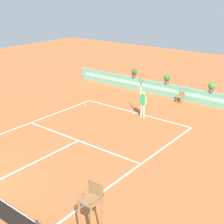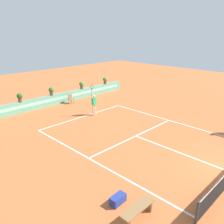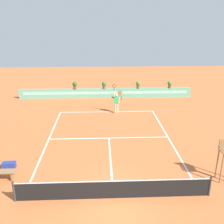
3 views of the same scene
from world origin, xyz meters
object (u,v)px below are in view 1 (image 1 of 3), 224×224
Objects in this scene: potted_plant_centre at (167,79)px; umpire_chair at (92,206)px; ball_kid_chair at (181,97)px; potted_plant_right at (212,87)px; potted_plant_left at (134,73)px; tennis_player at (143,102)px; tennis_ball_near_baseline at (86,106)px.

umpire_chair is at bearing -69.14° from potted_plant_centre.
umpire_chair is 15.01m from ball_kid_chair.
potted_plant_right is 1.00× the size of potted_plant_left.
potted_plant_left is 1.00× the size of potted_plant_centre.
tennis_player reaches higher than ball_kid_chair.
ball_kid_chair is at bearing 44.59° from tennis_ball_near_baseline.
tennis_player is at bearing 9.86° from tennis_ball_near_baseline.
umpire_chair is 0.83× the size of tennis_player.
potted_plant_right is at bearing 20.57° from ball_kid_chair.
tennis_player reaches higher than potted_plant_centre.
potted_plant_centre is (-0.99, 4.86, 0.36)m from tennis_player.
potted_plant_right is (-2.20, 15.13, 0.07)m from umpire_chair.
tennis_player is at bearing 114.95° from umpire_chair.
umpire_chair is 2.96× the size of potted_plant_right.
tennis_player reaches higher than potted_plant_right.
tennis_player is at bearing -78.52° from potted_plant_centre.
tennis_ball_near_baseline is (-4.33, -0.75, -1.02)m from tennis_player.
potted_plant_centre reaches higher than tennis_ball_near_baseline.
potted_plant_right and potted_plant_left have the same top height.
umpire_chair is at bearing -65.05° from tennis_player.
potted_plant_right is 1.00× the size of potted_plant_centre.
tennis_ball_near_baseline is at bearing -140.88° from potted_plant_right.
umpire_chair reaches higher than potted_plant_centre.
ball_kid_chair is 6.97m from tennis_ball_near_baseline.
umpire_chair is at bearing -59.82° from potted_plant_left.
ball_kid_chair is (-4.15, 14.39, -0.86)m from umpire_chair.
tennis_ball_near_baseline is at bearing 133.75° from umpire_chair.
potted_plant_left is (-8.80, 15.13, 0.07)m from umpire_chair.
tennis_player is 3.57× the size of potted_plant_left.
potted_plant_left is 3.03m from potted_plant_centre.
tennis_player is 4.51m from tennis_ball_near_baseline.
umpire_chair is at bearing -81.71° from potted_plant_right.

